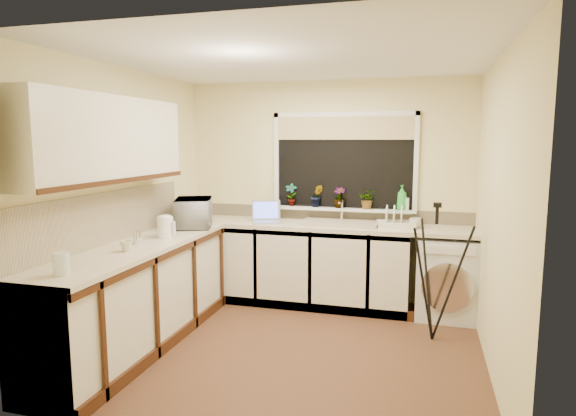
{
  "coord_description": "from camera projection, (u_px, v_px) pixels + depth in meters",
  "views": [
    {
      "loc": [
        1.05,
        -3.94,
        1.8
      ],
      "look_at": [
        -0.19,
        0.55,
        1.15
      ],
      "focal_mm": 30.67,
      "sensor_mm": 36.0,
      "label": 1
    }
  ],
  "objects": [
    {
      "name": "floor",
      "position": [
        292.0,
        347.0,
        4.29
      ],
      "size": [
        3.2,
        3.2,
        0.0
      ],
      "primitive_type": "plane",
      "color": "brown",
      "rests_on": "ground"
    },
    {
      "name": "ceiling",
      "position": [
        292.0,
        58.0,
        3.95
      ],
      "size": [
        3.2,
        3.2,
        0.0
      ],
      "primitive_type": "plane",
      "rotation": [
        3.14,
        0.0,
        0.0
      ],
      "color": "white",
      "rests_on": "ground"
    },
    {
      "name": "wall_back",
      "position": [
        326.0,
        191.0,
        5.55
      ],
      "size": [
        3.2,
        0.0,
        3.2
      ],
      "primitive_type": "plane",
      "rotation": [
        1.57,
        0.0,
        0.0
      ],
      "color": "beige",
      "rests_on": "ground"
    },
    {
      "name": "wall_front",
      "position": [
        222.0,
        245.0,
        2.69
      ],
      "size": [
        3.2,
        0.0,
        3.2
      ],
      "primitive_type": "plane",
      "rotation": [
        -1.57,
        0.0,
        0.0
      ],
      "color": "beige",
      "rests_on": "ground"
    },
    {
      "name": "wall_left",
      "position": [
        125.0,
        202.0,
        4.54
      ],
      "size": [
        0.0,
        3.0,
        3.0
      ],
      "primitive_type": "plane",
      "rotation": [
        1.57,
        0.0,
        1.57
      ],
      "color": "beige",
      "rests_on": "ground"
    },
    {
      "name": "wall_right",
      "position": [
        497.0,
        216.0,
        3.7
      ],
      "size": [
        0.0,
        3.0,
        3.0
      ],
      "primitive_type": "plane",
      "rotation": [
        1.57,
        0.0,
        -1.57
      ],
      "color": "beige",
      "rests_on": "ground"
    },
    {
      "name": "base_cabinet_back",
      "position": [
        292.0,
        264.0,
        5.46
      ],
      "size": [
        2.55,
        0.6,
        0.86
      ],
      "primitive_type": "cube",
      "color": "silver",
      "rests_on": "floor"
    },
    {
      "name": "base_cabinet_left",
      "position": [
        139.0,
        298.0,
        4.28
      ],
      "size": [
        0.54,
        2.4,
        0.86
      ],
      "primitive_type": "cube",
      "color": "silver",
      "rests_on": "floor"
    },
    {
      "name": "worktop_back",
      "position": [
        321.0,
        225.0,
        5.31
      ],
      "size": [
        3.2,
        0.6,
        0.04
      ],
      "primitive_type": "cube",
      "color": "beige",
      "rests_on": "base_cabinet_back"
    },
    {
      "name": "worktop_left",
      "position": [
        137.0,
        247.0,
        4.22
      ],
      "size": [
        0.6,
        2.4,
        0.04
      ],
      "primitive_type": "cube",
      "color": "beige",
      "rests_on": "base_cabinet_left"
    },
    {
      "name": "upper_cabinet",
      "position": [
        107.0,
        139.0,
        3.99
      ],
      "size": [
        0.28,
        1.9,
        0.7
      ],
      "primitive_type": "cube",
      "color": "silver",
      "rests_on": "wall_left"
    },
    {
      "name": "splashback_left",
      "position": [
        107.0,
        218.0,
        4.26
      ],
      "size": [
        0.02,
        2.4,
        0.45
      ],
      "primitive_type": "cube",
      "color": "beige",
      "rests_on": "wall_left"
    },
    {
      "name": "splashback_back",
      "position": [
        326.0,
        213.0,
        5.58
      ],
      "size": [
        3.2,
        0.02,
        0.14
      ],
      "primitive_type": "cube",
      "color": "beige",
      "rests_on": "wall_back"
    },
    {
      "name": "window_glass",
      "position": [
        344.0,
        162.0,
        5.44
      ],
      "size": [
        1.5,
        0.02,
        1.0
      ],
      "primitive_type": "cube",
      "color": "black",
      "rests_on": "wall_back"
    },
    {
      "name": "window_blind",
      "position": [
        344.0,
        128.0,
        5.37
      ],
      "size": [
        1.5,
        0.02,
        0.25
      ],
      "primitive_type": "cube",
      "color": "tan",
      "rests_on": "wall_back"
    },
    {
      "name": "windowsill",
      "position": [
        343.0,
        209.0,
        5.46
      ],
      "size": [
        1.6,
        0.14,
        0.03
      ],
      "primitive_type": "cube",
      "color": "white",
      "rests_on": "wall_back"
    },
    {
      "name": "sink",
      "position": [
        339.0,
        223.0,
        5.26
      ],
      "size": [
        0.82,
        0.46,
        0.03
      ],
      "primitive_type": "cube",
      "color": "tan",
      "rests_on": "worktop_back"
    },
    {
      "name": "faucet",
      "position": [
        342.0,
        211.0,
        5.41
      ],
      "size": [
        0.03,
        0.03,
        0.24
      ],
      "primitive_type": "cylinder",
      "color": "silver",
      "rests_on": "worktop_back"
    },
    {
      "name": "washing_machine",
      "position": [
        446.0,
        277.0,
        5.0
      ],
      "size": [
        0.59,
        0.57,
        0.83
      ],
      "primitive_type": "cube",
      "rotation": [
        0.0,
        0.0,
        -0.01
      ],
      "color": "silver",
      "rests_on": "floor"
    },
    {
      "name": "laptop",
      "position": [
        267.0,
        216.0,
        5.41
      ],
      "size": [
        0.39,
        0.36,
        0.23
      ],
      "rotation": [
        0.0,
        0.0,
        0.39
      ],
      "color": "#96979E",
      "rests_on": "worktop_back"
    },
    {
      "name": "kettle",
      "position": [
        165.0,
        227.0,
        4.54
      ],
      "size": [
        0.14,
        0.14,
        0.19
      ],
      "primitive_type": "cylinder",
      "color": "white",
      "rests_on": "worktop_left"
    },
    {
      "name": "dish_rack",
      "position": [
        396.0,
        224.0,
        5.09
      ],
      "size": [
        0.42,
        0.34,
        0.06
      ],
      "primitive_type": "cube",
      "rotation": [
        0.0,
        0.0,
        0.18
      ],
      "color": "silver",
      "rests_on": "worktop_back"
    },
    {
      "name": "tripod",
      "position": [
        435.0,
        272.0,
        4.38
      ],
      "size": [
        0.69,
        0.69,
        1.25
      ],
      "primitive_type": null,
      "rotation": [
        0.0,
        0.0,
        -0.11
      ],
      "color": "black",
      "rests_on": "floor"
    },
    {
      "name": "glass_jug",
      "position": [
        61.0,
        264.0,
        3.27
      ],
      "size": [
        0.11,
        0.11,
        0.15
      ],
      "primitive_type": "cylinder",
      "color": "silver",
      "rests_on": "worktop_left"
    },
    {
      "name": "steel_jar",
      "position": [
        137.0,
        237.0,
        4.28
      ],
      "size": [
        0.08,
        0.08,
        0.11
      ],
      "primitive_type": "cylinder",
      "color": "silver",
      "rests_on": "worktop_left"
    },
    {
      "name": "microwave",
      "position": [
        194.0,
        213.0,
        5.11
      ],
      "size": [
        0.53,
        0.63,
        0.29
      ],
      "primitive_type": "imported",
      "rotation": [
        0.0,
        0.0,
        1.95
      ],
      "color": "silver",
      "rests_on": "worktop_left"
    },
    {
      "name": "plant_a",
      "position": [
        291.0,
        195.0,
        5.59
      ],
      "size": [
        0.14,
        0.1,
        0.26
      ],
      "primitive_type": "imported",
      "rotation": [
        0.0,
        0.0,
        0.04
      ],
      "color": "#999999",
      "rests_on": "windowsill"
    },
    {
      "name": "plant_b",
      "position": [
        317.0,
        196.0,
        5.51
      ],
      "size": [
        0.17,
        0.15,
        0.25
      ],
      "primitive_type": "imported",
      "rotation": [
        0.0,
        0.0,
        0.34
      ],
      "color": "#999999",
      "rests_on": "windowsill"
    },
    {
      "name": "plant_c",
      "position": [
        339.0,
        198.0,
        5.43
      ],
      "size": [
        0.14,
        0.14,
        0.23
      ],
      "primitive_type": "imported",
      "rotation": [
        0.0,
        0.0,
        -0.09
      ],
      "color": "#999999",
      "rests_on": "windowsill"
    },
    {
      "name": "plant_d",
      "position": [
        368.0,
        199.0,
        5.34
      ],
      "size": [
        0.2,
        0.17,
        0.21
      ],
      "primitive_type": "imported",
      "rotation": [
        0.0,
        0.0,
        0.04
      ],
      "color": "#999999",
      "rests_on": "windowsill"
    },
    {
      "name": "soap_bottle_green",
      "position": [
        402.0,
        198.0,
        5.25
      ],
      "size": [
        0.13,
        0.13,
        0.27
      ],
      "primitive_type": "imported",
      "rotation": [
        0.0,
        0.0,
        -0.27
      ],
      "color": "green",
      "rests_on": "windowsill"
    },
    {
      "name": "soap_bottle_clear",
      "position": [
        405.0,
        201.0,
        5.26
      ],
      "size": [
        0.09,
        0.09,
        0.19
      ],
      "primitive_type": "imported",
      "rotation": [
        0.0,
        0.0,
        -0.0
      ],
      "color": "#999999",
      "rests_on": "windowsill"
    },
    {
      "name": "cup_back",
      "position": [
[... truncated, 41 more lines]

